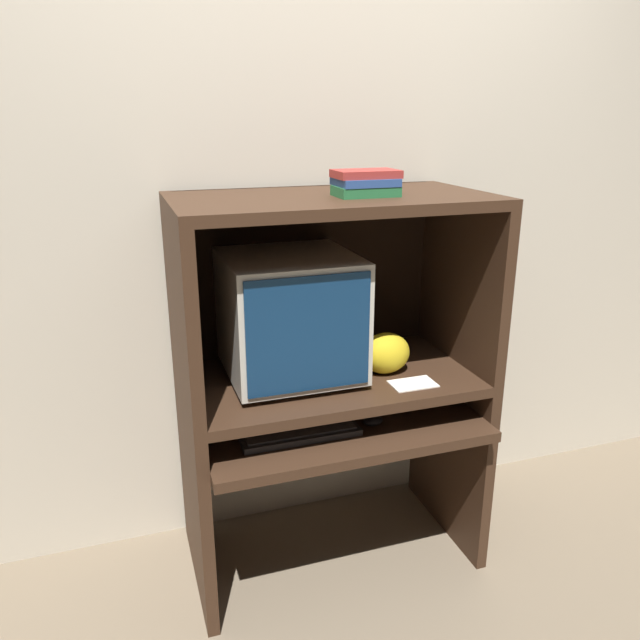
% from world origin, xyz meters
% --- Properties ---
extents(ground_plane, '(12.00, 12.00, 0.00)m').
position_xyz_m(ground_plane, '(0.00, 0.00, 0.00)').
color(ground_plane, '#756651').
extents(wall_back, '(6.00, 0.06, 2.60)m').
position_xyz_m(wall_back, '(0.00, 0.63, 1.30)').
color(wall_back, beige).
rests_on(wall_back, ground_plane).
extents(desk_base, '(1.05, 0.64, 0.61)m').
position_xyz_m(desk_base, '(0.00, 0.24, 0.40)').
color(desk_base, '#382316').
rests_on(desk_base, ground_plane).
extents(desk_monitor_shelf, '(1.05, 0.57, 0.13)m').
position_xyz_m(desk_monitor_shelf, '(0.00, 0.29, 0.72)').
color(desk_monitor_shelf, '#382316').
rests_on(desk_monitor_shelf, desk_base).
extents(hutch_upper, '(1.05, 0.57, 0.63)m').
position_xyz_m(hutch_upper, '(0.00, 0.32, 1.17)').
color(hutch_upper, '#382316').
rests_on(hutch_upper, desk_monitor_shelf).
extents(crt_monitor, '(0.44, 0.45, 0.43)m').
position_xyz_m(crt_monitor, '(-0.14, 0.32, 0.97)').
color(crt_monitor, beige).
rests_on(crt_monitor, desk_monitor_shelf).
extents(keyboard, '(0.40, 0.15, 0.03)m').
position_xyz_m(keyboard, '(-0.17, 0.14, 0.62)').
color(keyboard, '#2D2D30').
rests_on(keyboard, desk_base).
extents(mouse, '(0.07, 0.05, 0.03)m').
position_xyz_m(mouse, '(0.10, 0.12, 0.63)').
color(mouse, black).
rests_on(mouse, desk_base).
extents(snack_bag, '(0.18, 0.13, 0.15)m').
position_xyz_m(snack_bag, '(0.19, 0.24, 0.82)').
color(snack_bag, gold).
rests_on(snack_bag, desk_monitor_shelf).
extents(book_stack, '(0.20, 0.15, 0.08)m').
position_xyz_m(book_stack, '(0.09, 0.23, 1.42)').
color(book_stack, '#236638').
rests_on(book_stack, hutch_upper).
extents(paper_card, '(0.15, 0.10, 0.00)m').
position_xyz_m(paper_card, '(0.24, 0.12, 0.75)').
color(paper_card, white).
rests_on(paper_card, desk_monitor_shelf).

